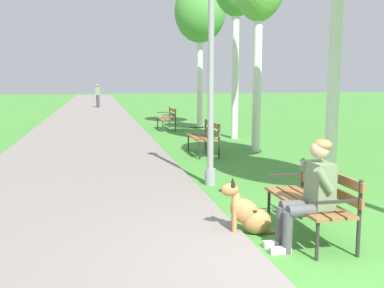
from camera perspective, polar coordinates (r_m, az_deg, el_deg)
The scene contains 10 objects.
ground_plane at distance 4.96m, azimuth 14.82°, elevation -14.72°, with size 120.00×120.00×0.00m, color #478E38.
paved_path at distance 28.14m, azimuth -12.56°, elevation 4.03°, with size 4.13×60.00×0.04m, color gray.
park_bench_near at distance 5.70m, azimuth 15.08°, elevation -6.32°, with size 0.55×1.50×0.85m.
park_bench_mid at distance 11.59m, azimuth 1.66°, elevation 1.18°, with size 0.55×1.50×0.85m.
park_bench_far at distance 17.36m, azimuth -3.08°, elevation 3.46°, with size 0.55×1.50×0.85m.
person_seated_on_near_bench at distance 5.28m, azimuth 14.72°, elevation -5.55°, with size 0.74×0.49×1.25m.
dog_shepherd at distance 5.72m, azimuth 7.10°, elevation -8.66°, with size 0.82×0.37×0.71m.
lamp_post_near at distance 8.11m, azimuth 2.40°, elevation 9.19°, with size 0.24×0.24×3.98m.
birch_tree_fifth at distance 18.46m, azimuth 1.01°, elevation 16.12°, with size 1.99×2.02×5.72m.
pedestrian_distant at distance 31.59m, azimuth -11.77°, elevation 5.97°, with size 0.32×0.22×1.65m.
Camera 1 is at (-2.11, -4.07, 1.90)m, focal length 42.41 mm.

